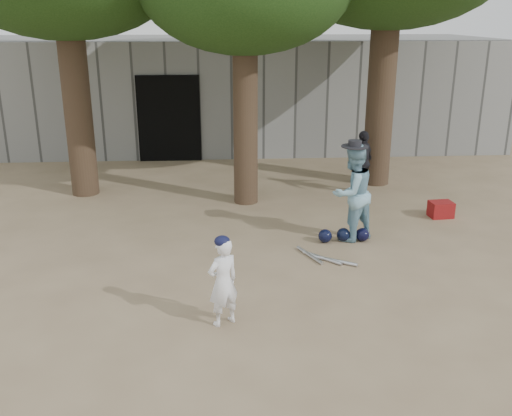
{
  "coord_description": "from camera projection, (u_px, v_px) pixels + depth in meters",
  "views": [
    {
      "loc": [
        0.09,
        -6.89,
        3.65
      ],
      "look_at": [
        0.6,
        1.0,
        0.95
      ],
      "focal_mm": 40.0,
      "sensor_mm": 36.0,
      "label": 1
    }
  ],
  "objects": [
    {
      "name": "bat_pile",
      "position": [
        322.0,
        258.0,
        8.92
      ],
      "size": [
        0.85,
        0.79,
        0.06
      ],
      "color": "silver",
      "rests_on": "ground"
    },
    {
      "name": "ground",
      "position": [
        216.0,
        299.0,
        7.68
      ],
      "size": [
        70.0,
        70.0,
        0.0
      ],
      "primitive_type": "plane",
      "color": "#937C5E",
      "rests_on": "ground"
    },
    {
      "name": "spectator_blue",
      "position": [
        352.0,
        193.0,
        9.49
      ],
      "size": [
        1.01,
        0.95,
        1.64
      ],
      "primitive_type": "imported",
      "rotation": [
        0.0,
        0.0,
        3.69
      ],
      "color": "#7FB0C5",
      "rests_on": "ground"
    },
    {
      "name": "boy_player",
      "position": [
        223.0,
        282.0,
        6.9
      ],
      "size": [
        0.49,
        0.45,
        1.13
      ],
      "primitive_type": "imported",
      "rotation": [
        0.0,
        0.0,
        3.69
      ],
      "color": "white",
      "rests_on": "ground"
    },
    {
      "name": "spectator_dark",
      "position": [
        363.0,
        162.0,
        12.08
      ],
      "size": [
        0.73,
        0.83,
        1.35
      ],
      "primitive_type": "imported",
      "rotation": [
        0.0,
        0.0,
        4.08
      ],
      "color": "black",
      "rests_on": "ground"
    },
    {
      "name": "helmet_row",
      "position": [
        344.0,
        235.0,
        9.6
      ],
      "size": [
        0.87,
        0.27,
        0.23
      ],
      "color": "black",
      "rests_on": "ground"
    },
    {
      "name": "red_bag",
      "position": [
        441.0,
        209.0,
        10.76
      ],
      "size": [
        0.45,
        0.35,
        0.3
      ],
      "primitive_type": "cube",
      "rotation": [
        0.0,
        0.0,
        0.08
      ],
      "color": "maroon",
      "rests_on": "ground"
    },
    {
      "name": "back_building",
      "position": [
        216.0,
        90.0,
        16.96
      ],
      "size": [
        16.0,
        5.24,
        3.0
      ],
      "color": "gray",
      "rests_on": "ground"
    }
  ]
}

